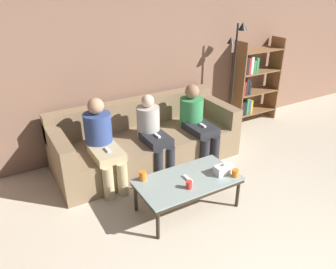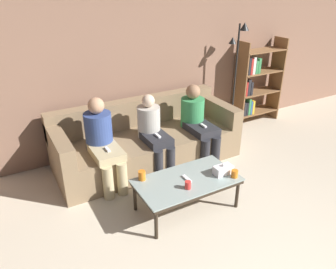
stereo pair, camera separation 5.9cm
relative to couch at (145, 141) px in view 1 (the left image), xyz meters
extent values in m
cube|color=#8C6651|center=(0.00, 0.57, 1.00)|extent=(12.00, 0.06, 2.60)
cube|color=#897051|center=(0.00, -0.06, -0.09)|extent=(2.58, 1.00, 0.44)
cube|color=#897051|center=(0.00, 0.34, 0.33)|extent=(2.58, 0.20, 0.40)
cube|color=#897051|center=(-1.20, -0.06, 0.27)|extent=(0.18, 1.00, 0.28)
cube|color=#897051|center=(1.20, -0.06, 0.27)|extent=(0.18, 1.00, 0.28)
cube|color=#8C9E99|center=(-0.09, -1.23, 0.08)|extent=(1.15, 0.63, 0.02)
cube|color=#2D2319|center=(-0.09, -1.23, 0.06)|extent=(1.13, 0.61, 0.04)
cylinder|color=#2D2319|center=(-0.61, -1.49, -0.13)|extent=(0.04, 0.04, 0.34)
cylinder|color=#2D2319|center=(0.44, -1.49, -0.13)|extent=(0.04, 0.04, 0.34)
cylinder|color=#2D2319|center=(-0.61, -0.97, -0.13)|extent=(0.04, 0.04, 0.34)
cylinder|color=#2D2319|center=(0.44, -0.97, -0.13)|extent=(0.04, 0.04, 0.34)
cylinder|color=orange|center=(-0.52, -0.99, 0.15)|extent=(0.08, 0.08, 0.11)
cylinder|color=red|center=(-0.17, -1.38, 0.14)|extent=(0.07, 0.07, 0.09)
cylinder|color=orange|center=(0.41, -1.45, 0.14)|extent=(0.07, 0.07, 0.09)
cube|color=white|center=(0.34, -1.33, 0.14)|extent=(0.22, 0.12, 0.10)
sphere|color=white|center=(0.34, -1.33, 0.21)|extent=(0.04, 0.04, 0.04)
cube|color=white|center=(-0.09, -1.23, 0.10)|extent=(0.04, 0.15, 0.02)
cube|color=brown|center=(1.96, 0.34, 0.44)|extent=(0.02, 0.32, 1.48)
cube|color=brown|center=(2.82, 0.34, 0.44)|extent=(0.02, 0.32, 1.48)
cube|color=brown|center=(2.39, 0.34, -0.12)|extent=(0.86, 0.32, 0.02)
cube|color=#232328|center=(2.05, 0.34, 0.01)|extent=(0.05, 0.24, 0.24)
cube|color=#232328|center=(2.10, 0.34, 0.01)|extent=(0.03, 0.24, 0.24)
cube|color=#38844C|center=(2.15, 0.34, 0.04)|extent=(0.05, 0.24, 0.29)
cube|color=#33569E|center=(2.19, 0.34, 0.01)|extent=(0.03, 0.24, 0.25)
cube|color=gold|center=(2.24, 0.34, 0.01)|extent=(0.04, 0.24, 0.25)
cube|color=brown|center=(2.39, 0.34, 0.25)|extent=(0.86, 0.32, 0.02)
cube|color=red|center=(2.04, 0.34, 0.39)|extent=(0.03, 0.24, 0.25)
cube|color=#232328|center=(2.09, 0.34, 0.40)|extent=(0.06, 0.24, 0.29)
cube|color=#232328|center=(2.15, 0.34, 0.38)|extent=(0.04, 0.24, 0.23)
cube|color=brown|center=(2.39, 0.34, 0.62)|extent=(0.86, 0.32, 0.02)
cube|color=#232328|center=(2.04, 0.34, 0.78)|extent=(0.04, 0.24, 0.29)
cube|color=red|center=(2.09, 0.34, 0.77)|extent=(0.04, 0.24, 0.27)
cube|color=silver|center=(2.15, 0.34, 0.78)|extent=(0.05, 0.24, 0.29)
cube|color=#38844C|center=(2.21, 0.34, 0.75)|extent=(0.05, 0.24, 0.23)
cube|color=#38844C|center=(2.27, 0.34, 0.76)|extent=(0.05, 0.24, 0.26)
cube|color=brown|center=(2.39, 0.34, 0.99)|extent=(0.86, 0.32, 0.02)
cylinder|color=black|center=(1.71, 0.19, -0.29)|extent=(0.26, 0.26, 0.02)
cylinder|color=black|center=(1.71, 0.19, 0.59)|extent=(0.03, 0.03, 1.80)
cone|color=black|center=(1.81, 0.19, 1.44)|extent=(0.14, 0.14, 0.12)
cone|color=black|center=(1.63, 0.23, 1.24)|extent=(0.12, 0.12, 0.10)
cylinder|color=tan|center=(-0.80, -0.60, -0.09)|extent=(0.13, 0.13, 0.44)
cylinder|color=tan|center=(-0.62, -0.60, -0.09)|extent=(0.13, 0.13, 0.44)
cube|color=tan|center=(-0.71, -0.36, 0.18)|extent=(0.34, 0.50, 0.10)
cylinder|color=#334784|center=(-0.71, -0.11, 0.37)|extent=(0.34, 0.34, 0.48)
sphere|color=tan|center=(-0.71, -0.11, 0.71)|extent=(0.20, 0.20, 0.20)
cube|color=white|center=(-0.71, -0.41, 0.25)|extent=(0.04, 0.12, 0.02)
cylinder|color=#28282D|center=(-0.09, -0.55, -0.09)|extent=(0.13, 0.13, 0.44)
cylinder|color=#28282D|center=(0.09, -0.55, -0.09)|extent=(0.13, 0.13, 0.44)
cube|color=#28282D|center=(0.00, -0.33, 0.18)|extent=(0.31, 0.44, 0.10)
cylinder|color=#B7B2A8|center=(0.00, -0.11, 0.35)|extent=(0.31, 0.31, 0.43)
sphere|color=beige|center=(0.00, -0.11, 0.65)|extent=(0.17, 0.17, 0.17)
cube|color=white|center=(0.00, -0.37, 0.25)|extent=(0.04, 0.12, 0.02)
cylinder|color=#28282D|center=(0.62, -0.59, -0.09)|extent=(0.13, 0.13, 0.44)
cylinder|color=#28282D|center=(0.80, -0.59, -0.09)|extent=(0.13, 0.13, 0.44)
cube|color=#28282D|center=(0.71, -0.35, 0.18)|extent=(0.34, 0.49, 0.10)
cylinder|color=#388E51|center=(0.71, -0.11, 0.34)|extent=(0.34, 0.34, 0.43)
sphere|color=#997051|center=(0.71, -0.11, 0.66)|extent=(0.21, 0.21, 0.21)
cube|color=white|center=(0.71, -0.40, 0.25)|extent=(0.04, 0.12, 0.02)
camera|label=1|loc=(-1.81, -3.77, 2.13)|focal=35.00mm
camera|label=2|loc=(-1.76, -3.80, 2.13)|focal=35.00mm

